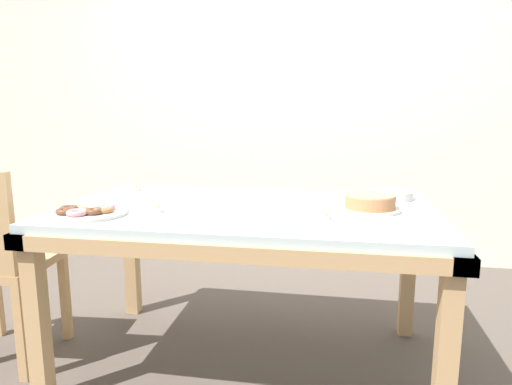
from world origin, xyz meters
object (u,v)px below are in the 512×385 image
tealight_near_front (159,210)px  pastry_platter (87,212)px  plate_stack (391,195)px  tealight_centre (327,217)px  tealight_right_edge (136,189)px  cake_chocolate_round (370,203)px

tealight_near_front → pastry_platter: bearing=-160.1°
plate_stack → tealight_centre: 0.57m
tealight_near_front → tealight_right_edge: (-0.31, 0.46, 0.00)m
cake_chocolate_round → tealight_centre: (-0.18, -0.20, -0.02)m
tealight_centre → tealight_near_front: 0.70m
plate_stack → tealight_near_front: (-1.00, -0.47, -0.01)m
pastry_platter → cake_chocolate_round: bearing=14.0°
tealight_centre → tealight_near_front: same height
tealight_centre → tealight_right_edge: same height
pastry_platter → tealight_centre: 0.98m
cake_chocolate_round → tealight_near_front: (-0.88, -0.19, -0.02)m
cake_chocolate_round → tealight_near_front: bearing=-167.8°
plate_stack → tealight_centre: (-0.30, -0.48, -0.01)m
cake_chocolate_round → tealight_right_edge: (-1.19, 0.27, -0.02)m
pastry_platter → tealight_near_front: 0.29m
tealight_centre → plate_stack: bearing=58.6°
tealight_right_edge → tealight_centre: bearing=-25.1°
cake_chocolate_round → pastry_platter: (-1.15, -0.29, -0.02)m
pastry_platter → tealight_right_edge: size_ratio=7.94×
plate_stack → tealight_right_edge: (-1.31, -0.01, -0.01)m
pastry_platter → tealight_near_front: size_ratio=7.94×
plate_stack → tealight_right_edge: 1.31m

